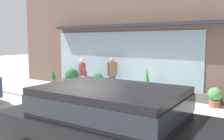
{
  "coord_description": "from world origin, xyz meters",
  "views": [
    {
      "loc": [
        5.84,
        -6.53,
        2.33
      ],
      "look_at": [
        0.44,
        1.2,
        1.22
      ],
      "focal_mm": 40.34,
      "sensor_mm": 36.0,
      "label": 1
    }
  ],
  "objects": [
    {
      "name": "potted_plant_low_front",
      "position": [
        2.54,
        2.24,
        0.43
      ],
      "size": [
        0.41,
        0.41,
        0.76
      ],
      "color": "#33473D",
      "rests_on": "ground_plane"
    },
    {
      "name": "potted_plant_doorstep",
      "position": [
        -1.26,
        2.47,
        0.45
      ],
      "size": [
        0.58,
        0.58,
        0.83
      ],
      "color": "#9E6042",
      "rests_on": "ground_plane"
    },
    {
      "name": "curb_strip",
      "position": [
        0.0,
        -0.2,
        0.06
      ],
      "size": [
        14.0,
        0.24,
        0.12
      ],
      "primitive_type": "cube",
      "color": "#B2B2AD",
      "rests_on": "ground_plane"
    },
    {
      "name": "potted_plant_window_right",
      "position": [
        -3.02,
        2.61,
        0.53
      ],
      "size": [
        0.67,
        0.67,
        0.93
      ],
      "color": "#4C4C51",
      "rests_on": "ground_plane"
    },
    {
      "name": "storefront",
      "position": [
        -0.01,
        3.18,
        2.33
      ],
      "size": [
        14.0,
        0.81,
        4.77
      ],
      "color": "brown",
      "rests_on": "ground_plane"
    },
    {
      "name": "potted_plant_window_center",
      "position": [
        1.37,
        2.25,
        0.59
      ],
      "size": [
        0.47,
        0.47,
        1.24
      ],
      "color": "#33473D",
      "rests_on": "ground_plane"
    },
    {
      "name": "pedestrian_passerby",
      "position": [
        -0.35,
        2.35,
        0.94
      ],
      "size": [
        0.33,
        0.45,
        1.6
      ],
      "rotation": [
        0.0,
        0.0,
        1.07
      ],
      "color": "#333847",
      "rests_on": "ground_plane"
    },
    {
      "name": "potted_plant_window_left",
      "position": [
        3.85,
        2.61,
        0.38
      ],
      "size": [
        0.48,
        0.48,
        0.7
      ],
      "color": "#9E6042",
      "rests_on": "ground_plane"
    },
    {
      "name": "potted_plant_corner_tall",
      "position": [
        -4.13,
        2.37,
        0.38
      ],
      "size": [
        0.33,
        0.33,
        0.81
      ],
      "color": "#9E6042",
      "rests_on": "ground_plane"
    },
    {
      "name": "fire_hydrant",
      "position": [
        -0.83,
        0.98,
        0.46
      ],
      "size": [
        0.41,
        0.38,
        0.93
      ],
      "color": "#4C8C47",
      "rests_on": "ground_plane"
    },
    {
      "name": "pedestrian_with_handbag",
      "position": [
        -1.33,
        1.53,
        0.91
      ],
      "size": [
        0.36,
        0.67,
        1.56
      ],
      "rotation": [
        0.0,
        0.0,
        1.97
      ],
      "color": "#333847",
      "rests_on": "ground_plane"
    },
    {
      "name": "ground_plane",
      "position": [
        0.0,
        0.0,
        0.0
      ],
      "size": [
        60.0,
        60.0,
        0.0
      ],
      "primitive_type": "plane",
      "color": "#B2AFA8"
    },
    {
      "name": "parked_car_black",
      "position": [
        3.48,
        -3.01,
        0.87
      ],
      "size": [
        4.53,
        2.22,
        1.52
      ],
      "rotation": [
        0.0,
        0.0,
        0.04
      ],
      "color": "black",
      "rests_on": "ground_plane"
    }
  ]
}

